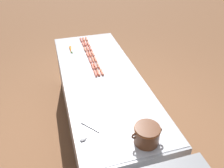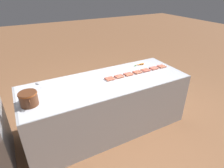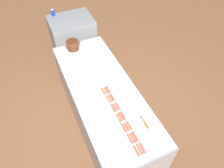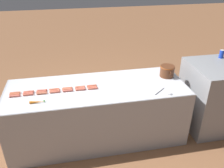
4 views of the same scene
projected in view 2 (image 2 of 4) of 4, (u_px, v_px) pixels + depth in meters
name	position (u px, v px, depth m)	size (l,w,h in m)	color
ground_plane	(107.00, 126.00, 3.09)	(20.00, 20.00, 0.00)	brown
griddle_counter	(107.00, 105.00, 2.90)	(0.90, 2.43, 0.84)	#9EA0A5
hot_dog_0	(163.00, 67.00, 3.11)	(0.03, 0.14, 0.03)	#D07050
hot_dog_1	(155.00, 69.00, 3.04)	(0.03, 0.14, 0.03)	#CD674E
hot_dog_2	(147.00, 71.00, 2.97)	(0.03, 0.14, 0.03)	#D46550
hot_dog_3	(139.00, 73.00, 2.91)	(0.03, 0.14, 0.03)	#D47053
hot_dog_4	(130.00, 75.00, 2.84)	(0.03, 0.14, 0.03)	#D46C4E
hot_dog_5	(120.00, 77.00, 2.77)	(0.03, 0.14, 0.03)	#CC7254
hot_dog_6	(111.00, 80.00, 2.70)	(0.03, 0.14, 0.03)	#D46B4F
hot_dog_7	(162.00, 66.00, 3.14)	(0.03, 0.14, 0.03)	#D6704E
hot_dog_8	(154.00, 68.00, 3.07)	(0.03, 0.14, 0.03)	#D86654
hot_dog_9	(146.00, 70.00, 3.00)	(0.03, 0.14, 0.03)	#CE6853
hot_dog_10	(137.00, 72.00, 2.94)	(0.04, 0.14, 0.03)	#D1684D
hot_dog_11	(129.00, 74.00, 2.87)	(0.03, 0.14, 0.03)	#CA6E52
hot_dog_12	(119.00, 76.00, 2.80)	(0.04, 0.14, 0.03)	#CF6953
hot_dog_13	(110.00, 79.00, 2.73)	(0.03, 0.14, 0.03)	#D7694D
hot_dog_14	(160.00, 65.00, 3.17)	(0.03, 0.14, 0.03)	#D16556
hot_dog_15	(152.00, 67.00, 3.10)	(0.03, 0.14, 0.03)	#D16450
hot_dog_16	(144.00, 69.00, 3.03)	(0.03, 0.14, 0.03)	#D17253
hot_dog_17	(136.00, 71.00, 2.96)	(0.03, 0.14, 0.03)	#D56750
hot_dog_18	(127.00, 73.00, 2.89)	(0.03, 0.14, 0.03)	#CB6454
hot_dog_19	(118.00, 75.00, 2.82)	(0.03, 0.14, 0.03)	#D76750
hot_dog_20	(108.00, 78.00, 2.76)	(0.03, 0.14, 0.03)	#D46651
bean_pot	(28.00, 98.00, 2.13)	(0.26, 0.21, 0.16)	#562D19
serving_spoon	(41.00, 84.00, 2.61)	(0.20, 0.23, 0.02)	#B7B7BC
carrot	(139.00, 65.00, 3.20)	(0.04, 0.18, 0.03)	orange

